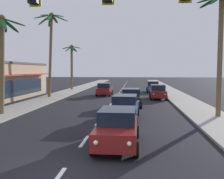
% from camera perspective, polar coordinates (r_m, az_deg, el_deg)
% --- Properties ---
extents(ground_plane, '(220.00, 220.00, 0.00)m').
position_cam_1_polar(ground_plane, '(9.01, -11.51, -18.16)').
color(ground_plane, black).
extents(sidewalk_right, '(3.20, 110.00, 0.14)m').
position_cam_1_polar(sidewalk_right, '(28.66, 16.07, -2.48)').
color(sidewalk_right, '#9E998E').
rests_on(sidewalk_right, ground).
extents(sidewalk_left, '(3.20, 110.00, 0.14)m').
position_cam_1_polar(sidewalk_left, '(29.96, -14.72, -2.16)').
color(sidewalk_left, '#9E998E').
rests_on(sidewalk_left, ground).
extents(lane_markings, '(4.28, 89.65, 0.01)m').
position_cam_1_polar(lane_markings, '(28.57, 1.29, -2.46)').
color(lane_markings, silver).
rests_on(lane_markings, ground).
extents(traffic_signal_mast, '(10.25, 0.41, 7.60)m').
position_cam_1_polar(traffic_signal_mast, '(8.77, 11.15, 17.54)').
color(traffic_signal_mast, '#2D2D33').
rests_on(traffic_signal_mast, ground).
extents(sedan_lead_at_stop_bar, '(1.98, 4.47, 1.68)m').
position_cam_1_polar(sedan_lead_at_stop_bar, '(11.59, 1.23, -8.49)').
color(sedan_lead_at_stop_bar, maroon).
rests_on(sedan_lead_at_stop_bar, ground).
extents(sedan_third_in_queue, '(2.10, 4.51, 1.68)m').
position_cam_1_polar(sedan_third_in_queue, '(17.75, 2.90, -3.96)').
color(sedan_third_in_queue, navy).
rests_on(sedan_third_in_queue, ground).
extents(sedan_fifth_in_queue, '(2.02, 4.48, 1.68)m').
position_cam_1_polar(sedan_fifth_in_queue, '(23.95, 4.30, -1.77)').
color(sedan_fifth_in_queue, black).
rests_on(sedan_fifth_in_queue, ground).
extents(sedan_oncoming_far, '(1.98, 4.46, 1.68)m').
position_cam_1_polar(sedan_oncoming_far, '(34.12, -1.67, 0.10)').
color(sedan_oncoming_far, maroon).
rests_on(sedan_oncoming_far, ground).
extents(sedan_parked_nearest_kerb, '(2.01, 4.48, 1.68)m').
position_cam_1_polar(sedan_parked_nearest_kerb, '(39.62, 9.19, 0.65)').
color(sedan_parked_nearest_kerb, navy).
rests_on(sedan_parked_nearest_kerb, ground).
extents(sedan_parked_mid_kerb, '(2.02, 4.48, 1.68)m').
position_cam_1_polar(sedan_parked_mid_kerb, '(30.46, 10.31, -0.50)').
color(sedan_parked_mid_kerb, maroon).
rests_on(sedan_parked_mid_kerb, ground).
extents(palm_left_second, '(3.67, 3.18, 7.50)m').
position_cam_1_polar(palm_left_second, '(20.70, -23.63, 8.04)').
color(palm_left_second, brown).
rests_on(palm_left_second, ground).
extents(palm_left_third, '(4.27, 4.28, 10.34)m').
position_cam_1_polar(palm_left_third, '(32.20, -13.56, 11.70)').
color(palm_left_third, brown).
rests_on(palm_left_third, ground).
extents(palm_left_farthest, '(3.46, 3.21, 7.67)m').
position_cam_1_polar(palm_left_farthest, '(43.79, -9.07, 6.58)').
color(palm_left_farthest, brown).
rests_on(palm_left_farthest, ground).
extents(palm_right_second, '(3.59, 3.04, 8.85)m').
position_cam_1_polar(palm_right_second, '(19.62, 23.32, 11.97)').
color(palm_right_second, brown).
rests_on(palm_right_second, ground).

